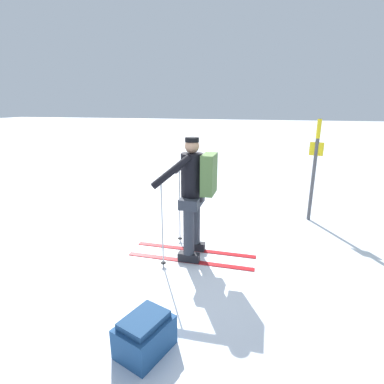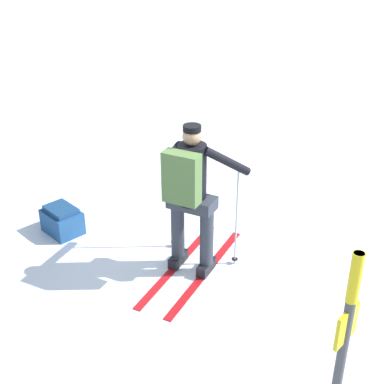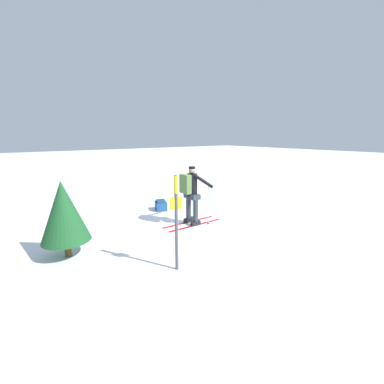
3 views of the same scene
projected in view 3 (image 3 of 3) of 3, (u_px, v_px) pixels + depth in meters
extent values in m
plane|color=white|center=(200.00, 223.00, 7.72)|extent=(80.00, 80.00, 0.00)
cube|color=red|center=(189.00, 222.00, 7.81)|extent=(0.10, 1.82, 0.01)
cube|color=black|center=(189.00, 220.00, 7.79)|extent=(0.11, 0.30, 0.12)
cylinder|color=#2D333D|center=(189.00, 207.00, 7.70)|extent=(0.15, 0.15, 0.72)
cube|color=red|center=(196.00, 225.00, 7.53)|extent=(0.10, 1.82, 0.01)
cube|color=black|center=(196.00, 223.00, 7.51)|extent=(0.11, 0.30, 0.12)
cylinder|color=#2D333D|center=(196.00, 209.00, 7.42)|extent=(0.15, 0.15, 0.72)
cube|color=#2D333D|center=(192.00, 196.00, 7.48)|extent=(0.51, 0.26, 0.14)
cylinder|color=black|center=(192.00, 185.00, 7.41)|extent=(0.30, 0.30, 0.66)
sphere|color=tan|center=(192.00, 170.00, 7.32)|extent=(0.19, 0.19, 0.19)
cylinder|color=black|center=(192.00, 168.00, 7.30)|extent=(0.18, 0.18, 0.06)
cube|color=#4C6B38|center=(185.00, 184.00, 7.26)|extent=(0.38, 0.16, 0.54)
cylinder|color=#B2B7BC|center=(192.00, 200.00, 8.02)|extent=(0.02, 0.02, 1.22)
cylinder|color=black|center=(192.00, 217.00, 8.14)|extent=(0.07, 0.07, 0.01)
cylinder|color=black|center=(191.00, 178.00, 7.73)|extent=(0.42, 0.48, 0.41)
cylinder|color=#B2B7BC|center=(209.00, 205.00, 7.40)|extent=(0.02, 0.02, 1.22)
cylinder|color=black|center=(208.00, 223.00, 7.52)|extent=(0.07, 0.07, 0.01)
cylinder|color=black|center=(204.00, 181.00, 7.25)|extent=(0.43, 0.48, 0.41)
cube|color=navy|center=(161.00, 206.00, 9.03)|extent=(0.57, 0.50, 0.29)
cube|color=navy|center=(161.00, 201.00, 8.99)|extent=(0.48, 0.41, 0.06)
cylinder|color=#4C4C51|center=(176.00, 224.00, 4.88)|extent=(0.06, 0.06, 1.88)
cylinder|color=yellow|center=(176.00, 184.00, 4.71)|extent=(0.07, 0.07, 0.34)
cube|color=yellow|center=(176.00, 203.00, 4.79)|extent=(0.09, 0.24, 0.24)
cylinder|color=#4C331E|center=(68.00, 248.00, 5.59)|extent=(0.14, 0.14, 0.37)
cone|color=#194C23|center=(64.00, 211.00, 5.40)|extent=(1.01, 1.01, 1.31)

